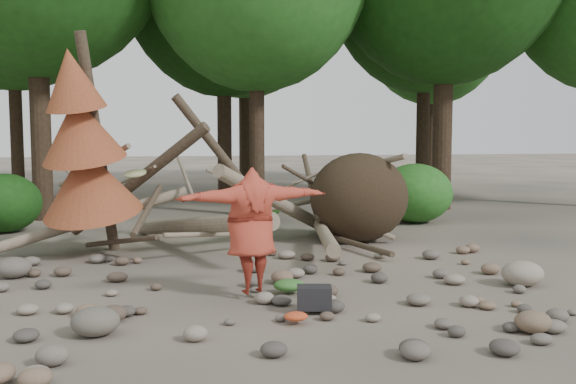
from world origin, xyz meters
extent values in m
plane|color=#514C44|center=(0.00, 0.00, 0.00)|extent=(120.00, 120.00, 0.00)
ellipsoid|color=#332619|center=(2.60, 4.30, 0.99)|extent=(2.20, 1.87, 1.98)
cylinder|color=gray|center=(-1.00, 3.70, 0.55)|extent=(2.61, 5.11, 1.08)
cylinder|color=gray|center=(0.80, 4.20, 0.90)|extent=(3.18, 3.71, 1.90)
cylinder|color=brown|center=(-2.20, 4.60, 1.40)|extent=(3.08, 1.91, 2.49)
cylinder|color=gray|center=(1.60, 3.50, 0.35)|extent=(1.13, 4.98, 0.43)
cylinder|color=brown|center=(-0.30, 4.80, 1.80)|extent=(2.39, 1.03, 2.89)
cylinder|color=gray|center=(-3.00, 4.00, 0.70)|extent=(3.71, 0.86, 1.20)
cylinder|color=#4C3F30|center=(-2.50, 3.50, 0.30)|extent=(1.52, 1.70, 0.49)
cylinder|color=gray|center=(0.20, 4.40, 0.80)|extent=(1.57, 0.85, 0.69)
cylinder|color=#4C3F30|center=(1.80, 4.90, 1.20)|extent=(1.92, 1.25, 1.10)
cylinder|color=gray|center=(-1.20, 4.20, 1.50)|extent=(0.37, 1.42, 0.85)
cylinder|color=#4C3F30|center=(2.20, 3.20, 0.15)|extent=(0.79, 2.54, 0.12)
cylinder|color=gray|center=(-0.80, 3.10, 0.45)|extent=(1.78, 1.11, 0.29)
cylinder|color=#4C3F30|center=(-2.90, 3.80, 2.20)|extent=(0.67, 1.13, 4.35)
cone|color=brown|center=(-3.06, 3.49, 1.50)|extent=(2.06, 2.13, 1.86)
cone|color=brown|center=(-3.16, 3.28, 2.50)|extent=(1.71, 1.78, 1.65)
cone|color=brown|center=(-3.26, 3.09, 3.40)|extent=(1.23, 1.30, 1.41)
cylinder|color=#38281C|center=(-5.00, 9.50, 4.48)|extent=(0.56, 0.56, 8.96)
cylinder|color=#38281C|center=(1.00, 9.20, 3.57)|extent=(0.44, 0.44, 7.14)
cylinder|color=#38281C|center=(7.00, 9.80, 4.72)|extent=(0.60, 0.60, 9.45)
cylinder|color=#38281C|center=(-6.50, 13.50, 3.78)|extent=(0.42, 0.42, 7.56)
cylinder|color=#38281C|center=(0.50, 14.20, 4.27)|extent=(0.52, 0.52, 8.54)
cylinder|color=#38281C|center=(8.00, 13.80, 4.06)|extent=(0.50, 0.50, 8.12)
cylinder|color=#38281C|center=(2.00, 20.50, 4.38)|extent=(0.54, 0.54, 8.75)
cylinder|color=#38281C|center=(11.00, 20.00, 3.92)|extent=(0.46, 0.46, 7.84)
ellipsoid|color=#225E1B|center=(11.00, 20.00, 8.06)|extent=(7.17, 7.17, 8.60)
ellipsoid|color=#194A13|center=(-5.50, 7.20, 0.72)|extent=(1.80, 1.80, 1.44)
ellipsoid|color=#225E1B|center=(0.80, 7.80, 0.56)|extent=(1.40, 1.40, 1.12)
ellipsoid|color=#2B7022|center=(5.00, 7.00, 0.80)|extent=(2.00, 2.00, 1.60)
imported|color=#AD3827|center=(-0.38, -0.13, 1.00)|extent=(2.34, 1.03, 1.84)
cylinder|color=#8F8F5B|center=(-2.00, -0.40, 1.87)|extent=(0.34, 0.33, 0.13)
cube|color=black|center=(0.34, -1.07, 0.15)|extent=(0.51, 0.39, 0.31)
ellipsoid|color=#356F2C|center=(0.20, -0.02, 0.09)|extent=(0.47, 0.40, 0.18)
ellipsoid|color=#B7401F|center=(0.00, -1.54, 0.06)|extent=(0.31, 0.25, 0.11)
ellipsoid|color=#615C51|center=(-2.44, -1.54, 0.17)|extent=(0.58, 0.52, 0.35)
ellipsoid|color=brown|center=(2.75, -2.40, 0.13)|extent=(0.45, 0.40, 0.27)
ellipsoid|color=gray|center=(3.93, -0.18, 0.20)|extent=(0.66, 0.60, 0.40)
ellipsoid|color=#605951|center=(-4.12, 1.90, 0.17)|extent=(0.58, 0.52, 0.35)
camera|label=1|loc=(-1.56, -9.29, 2.40)|focal=40.00mm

